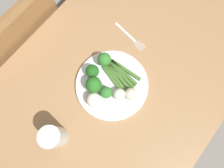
% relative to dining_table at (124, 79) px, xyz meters
% --- Properties ---
extents(ground_plane, '(6.00, 6.00, 0.02)m').
position_rel_dining_table_xyz_m(ground_plane, '(0.00, 0.00, -0.66)').
color(ground_plane, gray).
extents(dining_table, '(1.40, 0.81, 0.76)m').
position_rel_dining_table_xyz_m(dining_table, '(0.00, 0.00, 0.00)').
color(dining_table, '#9E754C').
rests_on(dining_table, ground_plane).
extents(chair, '(0.40, 0.40, 0.87)m').
position_rel_dining_table_xyz_m(chair, '(0.13, -0.54, -0.15)').
color(chair, olive).
rests_on(chair, ground_plane).
extents(plate, '(0.28, 0.28, 0.01)m').
position_rel_dining_table_xyz_m(plate, '(0.08, -0.01, 0.12)').
color(plate, white).
rests_on(plate, dining_table).
extents(asparagus_bundle, '(0.10, 0.14, 0.01)m').
position_rel_dining_table_xyz_m(asparagus_bundle, '(0.03, -0.00, 0.13)').
color(asparagus_bundle, '#3D6626').
rests_on(asparagus_bundle, plate).
extents(broccoli_front, '(0.04, 0.04, 0.05)m').
position_rel_dining_table_xyz_m(broccoli_front, '(0.12, -0.00, 0.16)').
color(broccoli_front, '#609E3D').
rests_on(broccoli_front, plate).
extents(broccoli_back, '(0.05, 0.05, 0.06)m').
position_rel_dining_table_xyz_m(broccoli_back, '(0.03, -0.08, 0.16)').
color(broccoli_back, '#609E3D').
rests_on(broccoli_back, plate).
extents(broccoli_left, '(0.05, 0.05, 0.06)m').
position_rel_dining_table_xyz_m(broccoli_left, '(0.09, -0.09, 0.16)').
color(broccoli_left, '#4C7F2B').
rests_on(broccoli_left, plate).
extents(broccoli_front_left, '(0.06, 0.06, 0.07)m').
position_rel_dining_table_xyz_m(broccoli_front_left, '(0.13, -0.05, 0.17)').
color(broccoli_front_left, '#568E33').
rests_on(broccoli_front_left, plate).
extents(cauliflower_mid, '(0.05, 0.05, 0.05)m').
position_rel_dining_table_xyz_m(cauliflower_mid, '(0.17, -0.02, 0.15)').
color(cauliflower_mid, white).
rests_on(cauliflower_mid, plate).
extents(cauliflower_near_fork, '(0.05, 0.05, 0.05)m').
position_rel_dining_table_xyz_m(cauliflower_near_fork, '(0.07, 0.07, 0.15)').
color(cauliflower_near_fork, beige).
rests_on(cauliflower_near_fork, plate).
extents(cauliflower_back_right, '(0.05, 0.05, 0.05)m').
position_rel_dining_table_xyz_m(cauliflower_back_right, '(0.09, 0.04, 0.15)').
color(cauliflower_back_right, white).
rests_on(cauliflower_back_right, plate).
extents(fork, '(0.04, 0.17, 0.00)m').
position_rel_dining_table_xyz_m(fork, '(-0.13, -0.08, 0.11)').
color(fork, silver).
rests_on(fork, dining_table).
extents(water_glass, '(0.07, 0.07, 0.12)m').
position_rel_dining_table_xyz_m(water_glass, '(0.35, -0.04, 0.17)').
color(water_glass, silver).
rests_on(water_glass, dining_table).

